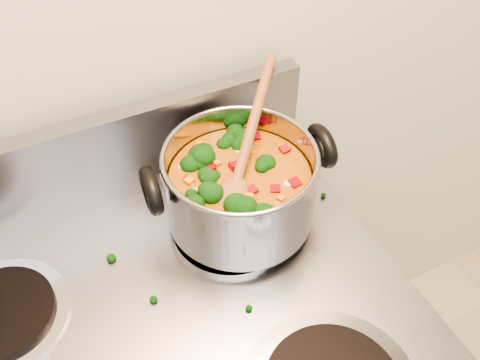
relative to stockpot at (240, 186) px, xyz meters
name	(u,v)px	position (x,y,z in m)	size (l,w,h in m)	color
stockpot	(240,186)	(0.00, 0.00, 0.00)	(0.29, 0.23, 0.14)	#9999A0
wooden_spoon	(243,158)	(0.01, 0.01, 0.04)	(0.21, 0.24, 0.10)	brown
cooktop_crumbs	(207,215)	(-0.04, 0.03, -0.07)	(0.30, 0.31, 0.01)	black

